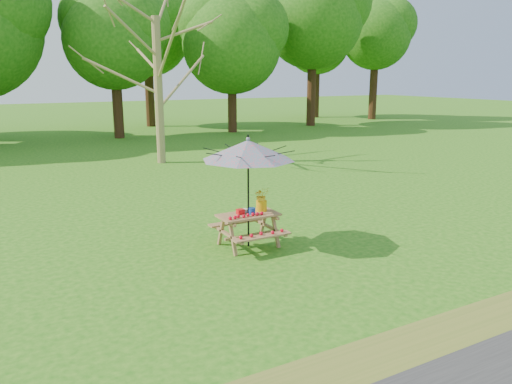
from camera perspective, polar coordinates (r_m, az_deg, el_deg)
ground at (r=8.11m, az=-3.51°, el=-11.29°), size 120.00×120.00×0.00m
drygrass_strip at (r=6.02m, az=8.91°, el=-20.88°), size 120.00×1.20×0.01m
picnic_table at (r=10.01m, az=-0.86°, el=-4.43°), size 1.20×1.32×0.67m
patio_umbrella at (r=9.65m, az=-0.90°, el=4.80°), size 1.95×1.95×2.25m
produce_bins at (r=9.93m, az=-1.12°, el=-2.20°), size 0.33×0.33×0.13m
tomatoes_row at (r=9.69m, az=-1.16°, el=-2.70°), size 0.77×0.13×0.07m
flower_bucket at (r=10.08m, az=0.63°, el=-0.73°), size 0.33×0.30×0.49m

